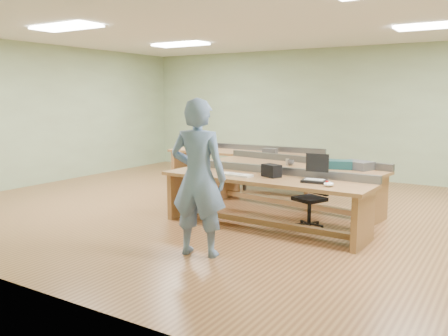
{
  "coord_description": "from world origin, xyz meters",
  "views": [
    {
      "loc": [
        3.74,
        -6.76,
        1.87
      ],
      "look_at": [
        -0.1,
        -0.6,
        0.78
      ],
      "focal_mm": 38.0,
      "sensor_mm": 36.0,
      "label": 1
    }
  ],
  "objects_px": {
    "camera_bag": "(271,171)",
    "drinks_can": "(287,162)",
    "workbench_back": "(244,160)",
    "person": "(198,178)",
    "laptop_base": "(314,181)",
    "mug": "(290,162)",
    "workbench_front": "(265,190)",
    "parts_bin_teal": "(340,164)",
    "task_chair": "(311,207)",
    "workbench_mid": "(294,176)",
    "parts_bin_grey": "(357,165)"
  },
  "relations": [
    {
      "from": "drinks_can",
      "to": "camera_bag",
      "type": "bearing_deg",
      "value": -76.17
    },
    {
      "from": "parts_bin_teal",
      "to": "task_chair",
      "type": "bearing_deg",
      "value": -97.19
    },
    {
      "from": "task_chair",
      "to": "camera_bag",
      "type": "bearing_deg",
      "value": -116.34
    },
    {
      "from": "workbench_back",
      "to": "person",
      "type": "height_order",
      "value": "person"
    },
    {
      "from": "parts_bin_teal",
      "to": "drinks_can",
      "type": "bearing_deg",
      "value": -172.89
    },
    {
      "from": "workbench_front",
      "to": "drinks_can",
      "type": "distance_m",
      "value": 1.29
    },
    {
      "from": "task_chair",
      "to": "parts_bin_grey",
      "type": "height_order",
      "value": "parts_bin_grey"
    },
    {
      "from": "workbench_front",
      "to": "workbench_mid",
      "type": "distance_m",
      "value": 1.36
    },
    {
      "from": "workbench_front",
      "to": "workbench_back",
      "type": "bearing_deg",
      "value": 126.65
    },
    {
      "from": "person",
      "to": "workbench_back",
      "type": "bearing_deg",
      "value": -80.25
    },
    {
      "from": "parts_bin_teal",
      "to": "parts_bin_grey",
      "type": "height_order",
      "value": "same"
    },
    {
      "from": "drinks_can",
      "to": "person",
      "type": "bearing_deg",
      "value": -88.39
    },
    {
      "from": "task_chair",
      "to": "drinks_can",
      "type": "xyz_separation_m",
      "value": [
        -0.75,
        0.8,
        0.51
      ]
    },
    {
      "from": "task_chair",
      "to": "mug",
      "type": "height_order",
      "value": "mug"
    },
    {
      "from": "drinks_can",
      "to": "mug",
      "type": "bearing_deg",
      "value": 26.52
    },
    {
      "from": "workbench_front",
      "to": "parts_bin_teal",
      "type": "bearing_deg",
      "value": 66.14
    },
    {
      "from": "camera_bag",
      "to": "drinks_can",
      "type": "height_order",
      "value": "camera_bag"
    },
    {
      "from": "drinks_can",
      "to": "parts_bin_teal",
      "type": "bearing_deg",
      "value": 7.11
    },
    {
      "from": "person",
      "to": "camera_bag",
      "type": "distance_m",
      "value": 1.51
    },
    {
      "from": "workbench_back",
      "to": "laptop_base",
      "type": "xyz_separation_m",
      "value": [
        2.55,
        -2.61,
        0.2
      ]
    },
    {
      "from": "person",
      "to": "task_chair",
      "type": "height_order",
      "value": "person"
    },
    {
      "from": "person",
      "to": "task_chair",
      "type": "distance_m",
      "value": 2.1
    },
    {
      "from": "parts_bin_teal",
      "to": "parts_bin_grey",
      "type": "bearing_deg",
      "value": 18.19
    },
    {
      "from": "laptop_base",
      "to": "parts_bin_teal",
      "type": "distance_m",
      "value": 1.39
    },
    {
      "from": "camera_bag",
      "to": "drinks_can",
      "type": "distance_m",
      "value": 1.23
    },
    {
      "from": "camera_bag",
      "to": "parts_bin_teal",
      "type": "relative_size",
      "value": 0.71
    },
    {
      "from": "workbench_back",
      "to": "person",
      "type": "relative_size",
      "value": 1.76
    },
    {
      "from": "workbench_front",
      "to": "parts_bin_grey",
      "type": "height_order",
      "value": "parts_bin_grey"
    },
    {
      "from": "camera_bag",
      "to": "parts_bin_grey",
      "type": "xyz_separation_m",
      "value": [
        0.82,
        1.38,
        -0.03
      ]
    },
    {
      "from": "parts_bin_teal",
      "to": "mug",
      "type": "distance_m",
      "value": 0.83
    },
    {
      "from": "laptop_base",
      "to": "mug",
      "type": "height_order",
      "value": "mug"
    },
    {
      "from": "parts_bin_teal",
      "to": "workbench_mid",
      "type": "bearing_deg",
      "value": -179.83
    },
    {
      "from": "parts_bin_teal",
      "to": "drinks_can",
      "type": "height_order",
      "value": "parts_bin_teal"
    },
    {
      "from": "camera_bag",
      "to": "mug",
      "type": "bearing_deg",
      "value": 124.85
    },
    {
      "from": "person",
      "to": "task_chair",
      "type": "relative_size",
      "value": 2.32
    },
    {
      "from": "workbench_front",
      "to": "laptop_base",
      "type": "distance_m",
      "value": 0.78
    },
    {
      "from": "laptop_base",
      "to": "mug",
      "type": "xyz_separation_m",
      "value": [
        -0.92,
        1.3,
        0.03
      ]
    },
    {
      "from": "parts_bin_teal",
      "to": "parts_bin_grey",
      "type": "distance_m",
      "value": 0.26
    },
    {
      "from": "workbench_back",
      "to": "camera_bag",
      "type": "height_order",
      "value": "camera_bag"
    },
    {
      "from": "workbench_mid",
      "to": "camera_bag",
      "type": "xyz_separation_m",
      "value": [
        0.21,
        -1.3,
        0.28
      ]
    },
    {
      "from": "workbench_back",
      "to": "person",
      "type": "xyz_separation_m",
      "value": [
        1.66,
        -4.03,
        0.37
      ]
    },
    {
      "from": "workbench_back",
      "to": "mug",
      "type": "relative_size",
      "value": 27.44
    },
    {
      "from": "workbench_front",
      "to": "parts_bin_teal",
      "type": "relative_size",
      "value": 8.36
    },
    {
      "from": "drinks_can",
      "to": "workbench_front",
      "type": "bearing_deg",
      "value": -80.15
    },
    {
      "from": "workbench_mid",
      "to": "mug",
      "type": "bearing_deg",
      "value": -106.27
    },
    {
      "from": "camera_bag",
      "to": "mug",
      "type": "height_order",
      "value": "camera_bag"
    },
    {
      "from": "workbench_front",
      "to": "drinks_can",
      "type": "bearing_deg",
      "value": 101.64
    },
    {
      "from": "camera_bag",
      "to": "parts_bin_grey",
      "type": "bearing_deg",
      "value": 82.61
    },
    {
      "from": "workbench_front",
      "to": "person",
      "type": "bearing_deg",
      "value": -93.79
    },
    {
      "from": "workbench_back",
      "to": "parts_bin_grey",
      "type": "bearing_deg",
      "value": -24.82
    }
  ]
}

